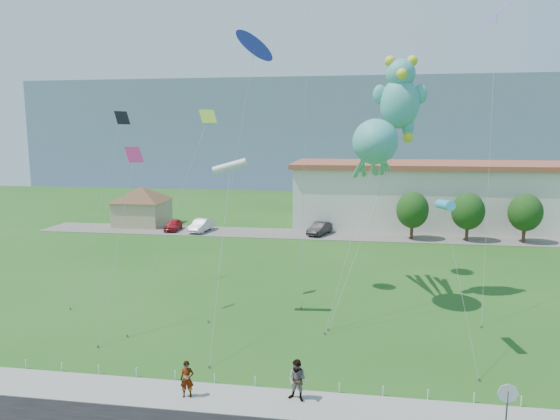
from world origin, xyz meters
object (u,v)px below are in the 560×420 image
object	(u,v)px
pedestrian_left	(187,379)
octopus_kite	(374,150)
stop_sign	(508,399)
parked_car_black	(320,228)
pedestrian_right	(298,380)
parked_car_red	(173,225)
pavilion	(142,202)
warehouse	(533,195)
parked_car_silver	(201,225)
teddy_bear_kite	(400,97)

from	to	relation	value
pedestrian_left	octopus_kite	distance (m)	19.57
stop_sign	parked_car_black	xyz separation A→B (m)	(-10.02, 39.19, -1.08)
parked_car_black	octopus_kite	bearing A→B (deg)	-57.75
pedestrian_right	parked_car_red	world-z (taller)	pedestrian_right
pavilion	pedestrian_left	xyz separation A→B (m)	(20.17, -40.87, -2.07)
warehouse	pedestrian_left	xyz separation A→B (m)	(-29.83, -46.87, -3.17)
stop_sign	parked_car_red	distance (m)	48.19
stop_sign	pedestrian_left	xyz separation A→B (m)	(-13.33, 1.34, -0.92)
parked_car_red	parked_car_black	xyz separation A→B (m)	(18.13, 0.09, 0.05)
pedestrian_left	parked_car_silver	bearing A→B (deg)	95.79
warehouse	parked_car_silver	size ratio (longest dim) A/B	13.12
warehouse	octopus_kite	distance (m)	39.26
warehouse	pedestrian_left	distance (m)	55.65
stop_sign	pedestrian_right	bearing A→B (deg)	167.88
parked_car_red	octopus_kite	world-z (taller)	octopus_kite
pavilion	parked_car_red	bearing A→B (deg)	-30.15
parked_car_silver	octopus_kite	bearing A→B (deg)	-42.72
pavilion	pedestrian_left	size ratio (longest dim) A/B	5.41
pavilion	warehouse	size ratio (longest dim) A/B	0.15
warehouse	parked_car_red	world-z (taller)	warehouse
parked_car_silver	pedestrian_left	bearing A→B (deg)	-66.81
octopus_kite	stop_sign	bearing A→B (deg)	-73.39
warehouse	octopus_kite	size ratio (longest dim) A/B	4.72
parked_car_silver	teddy_bear_kite	world-z (taller)	teddy_bear_kite
parked_car_black	pedestrian_right	bearing A→B (deg)	-67.94
pedestrian_left	parked_car_black	xyz separation A→B (m)	(3.31, 37.85, -0.16)
pavilion	parked_car_black	xyz separation A→B (m)	(23.48, -3.02, -2.23)
parked_car_red	parked_car_silver	xyz separation A→B (m)	(3.67, -0.20, 0.08)
pavilion	teddy_bear_kite	distance (m)	40.84
parked_car_silver	parked_car_black	size ratio (longest dim) A/B	1.05
pavilion	pedestrian_right	size ratio (longest dim) A/B	4.85
pavilion	parked_car_silver	world-z (taller)	pavilion
pavilion	parked_car_silver	xyz separation A→B (m)	(9.02, -3.31, -2.20)
parked_car_red	parked_car_black	size ratio (longest dim) A/B	0.90
parked_car_black	teddy_bear_kite	bearing A→B (deg)	-52.61
stop_sign	pedestrian_right	size ratio (longest dim) A/B	1.32
stop_sign	parked_car_silver	bearing A→B (deg)	122.19
stop_sign	parked_car_black	distance (m)	40.46
stop_sign	parked_car_red	xyz separation A→B (m)	(-28.15, 39.10, -1.13)
parked_car_red	parked_car_silver	distance (m)	3.68
stop_sign	parked_car_black	size ratio (longest dim) A/B	0.56
pavilion	pedestrian_right	world-z (taller)	pavilion
stop_sign	parked_car_silver	size ratio (longest dim) A/B	0.54
parked_car_red	octopus_kite	distance (m)	34.49
stop_sign	octopus_kite	xyz separation A→B (m)	(-4.73, 15.88, 8.96)
parked_car_black	warehouse	bearing A→B (deg)	38.26
stop_sign	pedestrian_left	bearing A→B (deg)	174.28
parked_car_silver	teddy_bear_kite	distance (m)	33.20
stop_sign	teddy_bear_kite	world-z (taller)	teddy_bear_kite
warehouse	stop_sign	size ratio (longest dim) A/B	24.40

